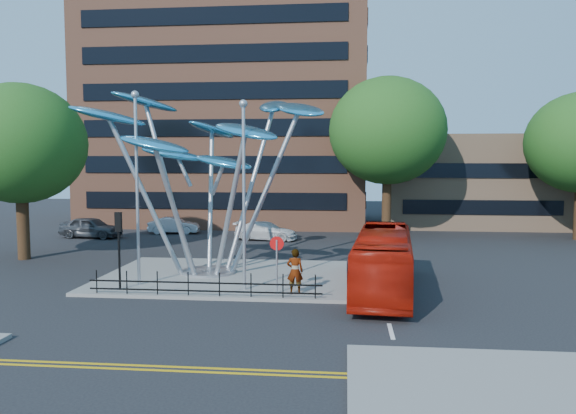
# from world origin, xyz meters

# --- Properties ---
(ground) EXTENTS (120.00, 120.00, 0.00)m
(ground) POSITION_xyz_m (0.00, 0.00, 0.00)
(ground) COLOR black
(ground) RESTS_ON ground
(traffic_island) EXTENTS (12.00, 9.00, 0.15)m
(traffic_island) POSITION_xyz_m (-1.00, 6.00, 0.07)
(traffic_island) COLOR slate
(traffic_island) RESTS_ON ground
(double_yellow_near) EXTENTS (40.00, 0.12, 0.01)m
(double_yellow_near) POSITION_xyz_m (0.00, -6.00, 0.01)
(double_yellow_near) COLOR gold
(double_yellow_near) RESTS_ON ground
(double_yellow_far) EXTENTS (40.00, 0.12, 0.01)m
(double_yellow_far) POSITION_xyz_m (0.00, -6.30, 0.01)
(double_yellow_far) COLOR gold
(double_yellow_far) RESTS_ON ground
(brick_tower) EXTENTS (25.00, 15.00, 30.00)m
(brick_tower) POSITION_xyz_m (-6.00, 32.00, 15.00)
(brick_tower) COLOR #995D42
(brick_tower) RESTS_ON ground
(low_building_near) EXTENTS (15.00, 8.00, 8.00)m
(low_building_near) POSITION_xyz_m (16.00, 30.00, 4.00)
(low_building_near) COLOR tan
(low_building_near) RESTS_ON ground
(tree_right) EXTENTS (8.80, 8.80, 12.11)m
(tree_right) POSITION_xyz_m (8.00, 22.00, 8.04)
(tree_right) COLOR black
(tree_right) RESTS_ON ground
(tree_left) EXTENTS (7.60, 7.60, 10.32)m
(tree_left) POSITION_xyz_m (-14.00, 10.00, 6.79)
(tree_left) COLOR black
(tree_left) RESTS_ON ground
(leaf_sculpture) EXTENTS (12.72, 9.54, 9.51)m
(leaf_sculpture) POSITION_xyz_m (-2.07, 6.68, 6.87)
(leaf_sculpture) COLOR #9EA0A5
(leaf_sculpture) RESTS_ON traffic_island
(street_lamp_left) EXTENTS (0.36, 0.36, 8.80)m
(street_lamp_left) POSITION_xyz_m (-4.50, 3.50, 5.36)
(street_lamp_left) COLOR #9EA0A5
(street_lamp_left) RESTS_ON traffic_island
(street_lamp_right) EXTENTS (0.36, 0.36, 8.30)m
(street_lamp_right) POSITION_xyz_m (0.50, 3.00, 5.09)
(street_lamp_right) COLOR #9EA0A5
(street_lamp_right) RESTS_ON traffic_island
(traffic_light_island) EXTENTS (0.28, 0.18, 3.42)m
(traffic_light_island) POSITION_xyz_m (-5.00, 2.50, 2.61)
(traffic_light_island) COLOR black
(traffic_light_island) RESTS_ON traffic_island
(no_entry_sign_island) EXTENTS (0.60, 0.10, 2.45)m
(no_entry_sign_island) POSITION_xyz_m (2.00, 2.52, 1.82)
(no_entry_sign_island) COLOR #9EA0A5
(no_entry_sign_island) RESTS_ON traffic_island
(pedestrian_railing_front) EXTENTS (10.00, 0.06, 1.00)m
(pedestrian_railing_front) POSITION_xyz_m (-1.00, 1.70, 0.55)
(pedestrian_railing_front) COLOR black
(pedestrian_railing_front) RESTS_ON traffic_island
(red_bus) EXTENTS (3.23, 10.18, 2.79)m
(red_bus) POSITION_xyz_m (6.60, 3.78, 1.39)
(red_bus) COLOR #A61407
(red_bus) RESTS_ON ground
(pedestrian) EXTENTS (0.71, 0.46, 1.94)m
(pedestrian) POSITION_xyz_m (2.78, 2.50, 1.12)
(pedestrian) COLOR gray
(pedestrian) RESTS_ON traffic_island
(parked_car_left) EXTENTS (4.87, 2.42, 1.59)m
(parked_car_left) POSITION_xyz_m (-14.19, 19.19, 0.80)
(parked_car_left) COLOR #3E4045
(parked_car_left) RESTS_ON ground
(parked_car_mid) EXTENTS (4.11, 1.80, 1.31)m
(parked_car_mid) POSITION_xyz_m (-8.72, 22.22, 0.66)
(parked_car_mid) COLOR #B4B7BC
(parked_car_mid) RESTS_ON ground
(parked_car_right) EXTENTS (4.82, 2.52, 1.34)m
(parked_car_right) POSITION_xyz_m (-0.89, 19.42, 0.67)
(parked_car_right) COLOR silver
(parked_car_right) RESTS_ON ground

